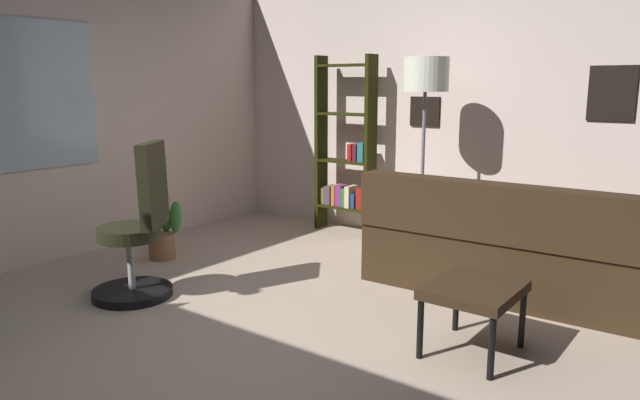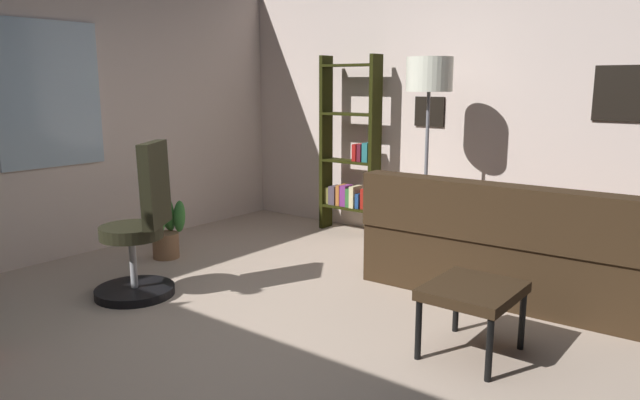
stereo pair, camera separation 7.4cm
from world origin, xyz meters
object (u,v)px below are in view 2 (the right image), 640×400
office_chair (140,237)px  potted_plant (167,231)px  bookshelf (350,158)px  couch (533,251)px  footstool (473,294)px  floor_lamp (429,87)px

office_chair → potted_plant: 0.97m
bookshelf → couch: bearing=-106.5°
bookshelf → footstool: bearing=-131.1°
footstool → office_chair: (-0.57, 2.25, 0.08)m
bookshelf → floor_lamp: bearing=-109.9°
couch → potted_plant: bearing=111.9°
footstool → floor_lamp: floor_lamp is taller
footstool → floor_lamp: (1.50, 1.10, 1.11)m
footstool → floor_lamp: 2.17m
office_chair → floor_lamp: floor_lamp is taller
couch → footstool: 1.27m
floor_lamp → potted_plant: 2.55m
couch → bookshelf: size_ratio=1.17×
office_chair → bookshelf: bearing=-2.0°
bookshelf → potted_plant: bookshelf is taller
couch → footstool: size_ratio=3.86×
bookshelf → potted_plant: 1.95m
couch → potted_plant: 3.01m
footstool → potted_plant: 2.88m
footstool → office_chair: bearing=104.2°
floor_lamp → bookshelf: bearing=70.1°
floor_lamp → potted_plant: (-1.36, 1.77, -1.23)m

